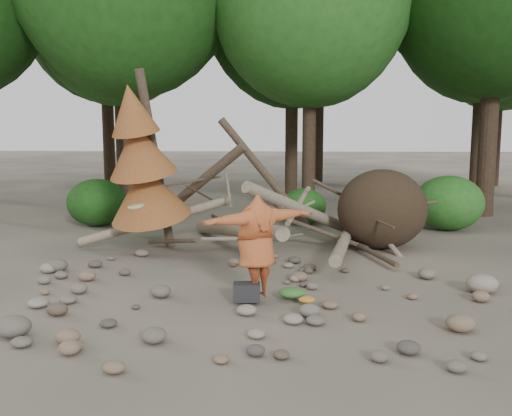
{
  "coord_description": "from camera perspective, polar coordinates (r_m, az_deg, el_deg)",
  "views": [
    {
      "loc": [
        0.14,
        -9.73,
        3.01
      ],
      "look_at": [
        -0.39,
        1.5,
        1.4
      ],
      "focal_mm": 40.0,
      "sensor_mm": 36.0,
      "label": 1
    }
  ],
  "objects": [
    {
      "name": "deadfall_pile",
      "position": [
        14.25,
        10.23,
        -0.29
      ],
      "size": [
        8.55,
        5.24,
        3.3
      ],
      "color": "#332619",
      "rests_on": "ground"
    },
    {
      "name": "bush_left",
      "position": [
        17.99,
        -15.61,
        0.54
      ],
      "size": [
        1.8,
        1.8,
        1.44
      ],
      "primitive_type": "ellipsoid",
      "color": "#194712",
      "rests_on": "ground"
    },
    {
      "name": "ground",
      "position": [
        10.19,
        1.8,
        -9.04
      ],
      "size": [
        120.0,
        120.0,
        0.0
      ],
      "primitive_type": "plane",
      "color": "#514C44",
      "rests_on": "ground"
    },
    {
      "name": "boulder_front_left",
      "position": [
        9.1,
        -23.14,
        -10.82
      ],
      "size": [
        0.52,
        0.47,
        0.31
      ],
      "primitive_type": "ellipsoid",
      "color": "#605A50",
      "rests_on": "ground"
    },
    {
      "name": "frisbee_thrower",
      "position": [
        9.84,
        0.04,
        -3.78
      ],
      "size": [
        3.18,
        1.71,
        1.79
      ],
      "color": "#AE5027",
      "rests_on": "ground"
    },
    {
      "name": "backpack",
      "position": [
        9.86,
        -0.94,
        -8.71
      ],
      "size": [
        0.47,
        0.33,
        0.3
      ],
      "primitive_type": "cube",
      "rotation": [
        0.0,
        0.0,
        0.06
      ],
      "color": "black",
      "rests_on": "ground"
    },
    {
      "name": "boulder_mid_right",
      "position": [
        11.25,
        21.66,
        -7.05
      ],
      "size": [
        0.58,
        0.52,
        0.35
      ],
      "primitive_type": "ellipsoid",
      "color": "gray",
      "rests_on": "ground"
    },
    {
      "name": "boulder_front_right",
      "position": [
        9.11,
        19.76,
        -10.77
      ],
      "size": [
        0.43,
        0.39,
        0.26
      ],
      "primitive_type": "ellipsoid",
      "color": "#7A634C",
      "rests_on": "ground"
    },
    {
      "name": "dead_conifer",
      "position": [
        13.53,
        -11.28,
        4.19
      ],
      "size": [
        2.06,
        2.16,
        4.35
      ],
      "color": "#4C3F30",
      "rests_on": "ground"
    },
    {
      "name": "cloth_orange",
      "position": [
        9.84,
        5.1,
        -9.39
      ],
      "size": [
        0.29,
        0.24,
        0.1
      ],
      "primitive_type": "ellipsoid",
      "color": "#C27D21",
      "rests_on": "ground"
    },
    {
      "name": "bush_right",
      "position": [
        17.56,
        18.72,
        0.49
      ],
      "size": [
        2.0,
        2.0,
        1.6
      ],
      "primitive_type": "ellipsoid",
      "color": "#2A6A21",
      "rests_on": "ground"
    },
    {
      "name": "bush_mid",
      "position": [
        17.72,
        4.79,
        0.17
      ],
      "size": [
        1.4,
        1.4,
        1.12
      ],
      "primitive_type": "ellipsoid",
      "color": "#215A1A",
      "rests_on": "ground"
    },
    {
      "name": "cloth_green",
      "position": [
        10.08,
        3.61,
        -8.72
      ],
      "size": [
        0.47,
        0.39,
        0.18
      ],
      "primitive_type": "ellipsoid",
      "color": "#346C2B",
      "rests_on": "ground"
    },
    {
      "name": "boulder_mid_left",
      "position": [
        12.67,
        -19.32,
        -5.42
      ],
      "size": [
        0.46,
        0.42,
        0.28
      ],
      "primitive_type": "ellipsoid",
      "color": "#5C554E",
      "rests_on": "ground"
    }
  ]
}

